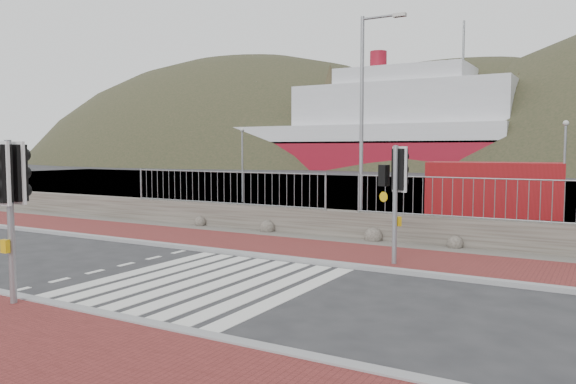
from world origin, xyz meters
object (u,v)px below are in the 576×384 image
Objects in this scene: ferry at (361,133)px; traffic_signal_far at (394,179)px; streetlight at (365,113)px; shipping_container at (494,189)px; traffic_signal_near at (10,187)px.

ferry is 69.98m from traffic_signal_far.
shipping_container is at bearing 72.64° from streetlight.
streetlight is at bearing -67.27° from ferry.
ferry is 64.85m from streetlight.
ferry is 6.79× the size of streetlight.
streetlight is 9.37m from shipping_container.
ferry is at bearing -44.50° from traffic_signal_far.
streetlight reaches higher than traffic_signal_far.
shipping_container is (0.18, 12.86, -1.02)m from traffic_signal_far.
traffic_signal_far is (4.92, 7.02, -0.04)m from traffic_signal_near.
ferry is at bearing 113.82° from shipping_container.
ferry is at bearing 105.76° from traffic_signal_near.
shipping_container is (2.76, 8.45, -2.97)m from streetlight.
streetlight reaches higher than shipping_container.
streetlight is (2.33, 11.43, 1.90)m from traffic_signal_near.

